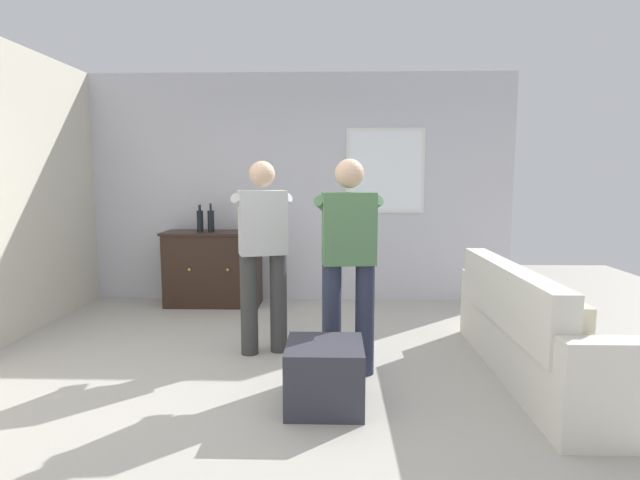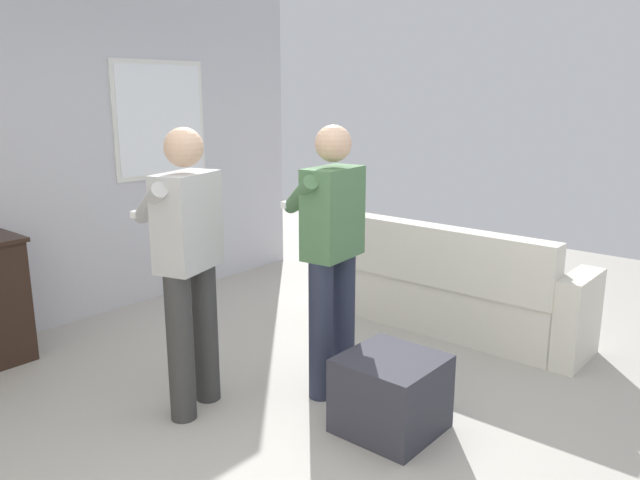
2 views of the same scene
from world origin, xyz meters
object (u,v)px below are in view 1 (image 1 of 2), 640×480
couch (528,333)px  person_standing_right (349,256)px  bottle_liquor_amber (200,220)px  ottoman (325,375)px  person_standing_left (263,247)px  bottle_wine_green (211,221)px  sideboard_cabinet (213,268)px

couch → person_standing_right: size_ratio=1.34×
couch → person_standing_right: person_standing_right is taller
couch → bottle_liquor_amber: 3.81m
ottoman → person_standing_right: (0.17, 0.58, 0.72)m
person_standing_left → person_standing_right: (0.73, -0.47, 0.00)m
bottle_wine_green → person_standing_right: (1.58, -2.09, -0.09)m
bottle_liquor_amber → ottoman: bottle_liquor_amber is taller
sideboard_cabinet → ottoman: size_ratio=2.25×
person_standing_right → person_standing_left: bearing=147.3°
bottle_wine_green → bottle_liquor_amber: 0.13m
bottle_liquor_amber → person_standing_left: 1.90m
bottle_wine_green → person_standing_left: (0.85, -1.62, -0.09)m
couch → bottle_wine_green: (-2.96, 2.11, 0.68)m
sideboard_cabinet → bottle_wine_green: 0.58m
sideboard_cabinet → bottle_wine_green: size_ratio=3.45×
bottle_liquor_amber → person_standing_right: bearing=-50.7°
bottle_wine_green → person_standing_left: size_ratio=0.20×
bottle_liquor_amber → person_standing_left: bearing=-58.8°
sideboard_cabinet → bottle_wine_green: bottle_wine_green is taller
bottle_wine_green → sideboard_cabinet: bearing=17.4°
couch → bottle_wine_green: 3.71m
sideboard_cabinet → bottle_liquor_amber: 0.60m
bottle_wine_green → person_standing_right: 2.62m
couch → person_standing_right: 1.51m
bottle_wine_green → person_standing_left: person_standing_left is taller
bottle_wine_green → bottle_liquor_amber: size_ratio=1.05×
person_standing_left → person_standing_right: same height
bottle_liquor_amber → sideboard_cabinet: bearing=1.4°
person_standing_left → person_standing_right: 0.87m
person_standing_left → bottle_wine_green: bearing=117.7°
bottle_liquor_amber → ottoman: size_ratio=0.62×
person_standing_right → couch: bearing=-1.1°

